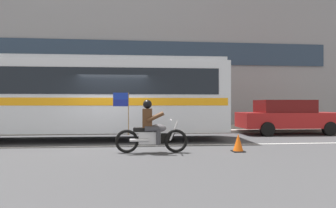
# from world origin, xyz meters

# --- Properties ---
(ground_plane) EXTENTS (60.00, 60.00, 0.00)m
(ground_plane) POSITION_xyz_m (0.00, 0.00, 0.00)
(ground_plane) COLOR #3D3D3F
(sidewalk_curb) EXTENTS (28.00, 3.80, 0.15)m
(sidewalk_curb) POSITION_xyz_m (0.00, 5.10, 0.07)
(sidewalk_curb) COLOR #A39E93
(sidewalk_curb) RESTS_ON ground_plane
(lane_center_stripe) EXTENTS (26.60, 0.14, 0.01)m
(lane_center_stripe) POSITION_xyz_m (0.00, -0.60, 0.00)
(lane_center_stripe) COLOR silver
(lane_center_stripe) RESTS_ON ground_plane
(office_building_facade) EXTENTS (28.00, 0.89, 13.16)m
(office_building_facade) POSITION_xyz_m (0.00, 7.39, 6.59)
(office_building_facade) COLOR gray
(office_building_facade) RESTS_ON ground_plane
(transit_bus) EXTENTS (11.68, 2.82, 3.22)m
(transit_bus) POSITION_xyz_m (-1.45, 1.19, 1.88)
(transit_bus) COLOR silver
(transit_bus) RESTS_ON ground_plane
(motorcycle_with_rider) EXTENTS (2.19, 0.64, 1.78)m
(motorcycle_with_rider) POSITION_xyz_m (1.28, -2.08, 0.67)
(motorcycle_with_rider) COLOR black
(motorcycle_with_rider) RESTS_ON ground_plane
(parked_sedan_curbside) EXTENTS (4.83, 1.93, 1.64)m
(parked_sedan_curbside) POSITION_xyz_m (8.08, 2.58, 0.85)
(parked_sedan_curbside) COLOR maroon
(parked_sedan_curbside) RESTS_ON ground_plane
(traffic_cone) EXTENTS (0.36, 0.36, 0.55)m
(traffic_cone) POSITION_xyz_m (3.93, -2.14, 0.26)
(traffic_cone) COLOR #EA590F
(traffic_cone) RESTS_ON ground_plane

